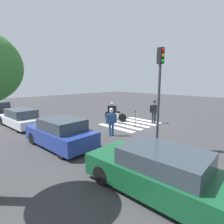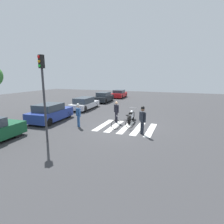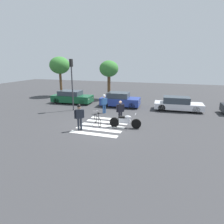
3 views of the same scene
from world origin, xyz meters
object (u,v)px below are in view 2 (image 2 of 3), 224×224
(officer_by_motorcycle, at_px, (142,118))
(pedestrian_bystander, at_px, (78,113))
(leaning_bicycle, at_px, (123,124))
(traffic_light_pole, at_px, (43,86))
(car_blue_hatchback, at_px, (50,113))
(officer_on_foot, at_px, (116,110))
(car_white_van, at_px, (85,104))
(police_motorcycle, at_px, (131,116))
(car_red_convertible, at_px, (119,94))
(car_black_suv, at_px, (104,97))

(officer_by_motorcycle, xyz_separation_m, pedestrian_bystander, (0.05, 4.76, -0.08))
(leaning_bicycle, relative_size, traffic_light_pole, 0.30)
(leaning_bicycle, bearing_deg, officer_by_motorcycle, -114.97)
(car_blue_hatchback, relative_size, traffic_light_pole, 0.85)
(officer_on_foot, relative_size, traffic_light_pole, 0.36)
(leaning_bicycle, distance_m, car_blue_hatchback, 6.34)
(leaning_bicycle, height_order, car_white_van, car_white_van)
(car_blue_hatchback, bearing_deg, police_motorcycle, -71.03)
(car_white_van, bearing_deg, pedestrian_bystander, -153.92)
(car_red_convertible, bearing_deg, car_white_van, 178.75)
(officer_by_motorcycle, relative_size, car_white_van, 0.41)
(officer_by_motorcycle, bearing_deg, police_motorcycle, 27.62)
(pedestrian_bystander, bearing_deg, traffic_light_pole, 177.78)
(officer_by_motorcycle, relative_size, car_black_suv, 0.45)
(car_blue_hatchback, height_order, car_red_convertible, car_blue_hatchback)
(police_motorcycle, relative_size, officer_by_motorcycle, 1.23)
(officer_by_motorcycle, distance_m, car_black_suv, 14.62)
(officer_by_motorcycle, xyz_separation_m, traffic_light_pole, (-3.20, 4.89, 2.11))
(pedestrian_bystander, xyz_separation_m, car_red_convertible, (17.86, 2.88, -0.37))
(police_motorcycle, height_order, officer_by_motorcycle, officer_by_motorcycle)
(officer_on_foot, xyz_separation_m, car_black_suv, (10.03, 5.47, -0.31))
(car_white_van, distance_m, car_black_suv, 5.78)
(car_blue_hatchback, xyz_separation_m, car_black_suv, (11.55, 0.18, -0.02))
(car_white_van, xyz_separation_m, car_black_suv, (5.78, 0.13, 0.04))
(leaning_bicycle, xyz_separation_m, traffic_light_pole, (-3.91, 3.38, 2.81))
(leaning_bicycle, xyz_separation_m, pedestrian_bystander, (-0.65, 3.25, 0.62))
(leaning_bicycle, xyz_separation_m, car_red_convertible, (17.21, 6.13, 0.25))
(car_blue_hatchback, bearing_deg, traffic_light_pole, -142.61)
(leaning_bicycle, xyz_separation_m, officer_by_motorcycle, (-0.70, -1.51, 0.70))
(officer_by_motorcycle, relative_size, traffic_light_pole, 0.38)
(police_motorcycle, bearing_deg, officer_on_foot, 121.85)
(car_white_van, bearing_deg, car_blue_hatchback, -179.55)
(officer_on_foot, distance_m, car_red_convertible, 16.53)
(car_blue_hatchback, bearing_deg, car_red_convertible, -0.68)
(officer_on_foot, relative_size, car_red_convertible, 0.42)
(leaning_bicycle, xyz_separation_m, car_blue_hatchback, (-0.04, 6.33, 0.31))
(leaning_bicycle, relative_size, car_white_van, 0.32)
(officer_on_foot, height_order, car_black_suv, officer_on_foot)
(police_motorcycle, relative_size, leaning_bicycle, 1.59)
(police_motorcycle, distance_m, car_blue_hatchback, 6.72)
(leaning_bicycle, bearing_deg, car_white_van, 48.06)
(leaning_bicycle, height_order, officer_by_motorcycle, officer_by_motorcycle)
(officer_by_motorcycle, height_order, traffic_light_pole, traffic_light_pole)
(car_white_van, relative_size, traffic_light_pole, 0.94)
(police_motorcycle, distance_m, leaning_bicycle, 2.14)
(pedestrian_bystander, bearing_deg, police_motorcycle, -49.50)
(car_red_convertible, bearing_deg, pedestrian_bystander, -170.86)
(leaning_bicycle, relative_size, car_black_suv, 0.35)
(officer_by_motorcycle, xyz_separation_m, car_red_convertible, (17.91, 7.64, -0.45))
(police_motorcycle, bearing_deg, officer_by_motorcycle, -152.38)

